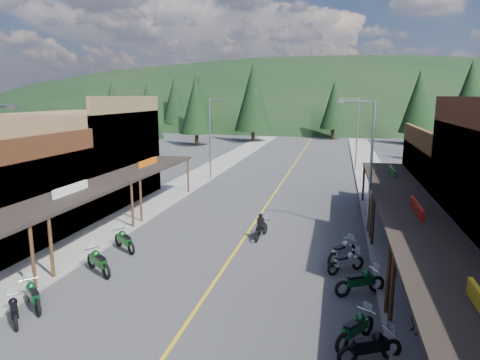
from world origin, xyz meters
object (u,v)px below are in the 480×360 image
Objects in this scene: pine_8 at (148,111)px; pine_3 at (334,105)px; bike_west_7 at (98,261)px; bike_east_7 at (360,281)px; streetlight_1 at (211,135)px; pedestrian_east_b at (382,198)px; streetlight_3 at (356,131)px; bike_east_8 at (346,261)px; bike_east_5 at (370,346)px; pine_2 at (253,97)px; pedestrian_east_a at (417,311)px; shop_east_3 at (475,187)px; rider_on_bike at (261,228)px; pine_4 at (418,102)px; shop_west_3 at (87,157)px; pine_7 at (175,100)px; bike_east_9 at (342,250)px; pine_10 at (196,104)px; bike_east_6 at (355,327)px; bike_west_6 at (33,294)px; pine_1 at (200,100)px; pine_11 at (469,105)px; pine_0 at (112,104)px; streetlight_2 at (369,161)px; bike_west_5 at (14,309)px.

pine_3 is at bearing 45.00° from pine_8.
bike_east_7 is (11.86, 0.52, -0.02)m from bike_west_7.
streetlight_1 reaches higher than pedestrian_east_b.
bike_east_8 is (-1.20, -28.39, -3.88)m from streetlight_3.
bike_east_7 reaches higher than bike_east_5.
pedestrian_east_a is at bearing -73.65° from pine_2.
bike_east_5 is at bearing -113.76° from shop_east_3.
rider_on_bike is at bearing -168.69° from bike_east_8.
pine_4 is (4.25, 48.70, 4.70)m from shop_east_3.
rider_on_bike is at bearing -21.19° from shop_west_3.
streetlight_1 is 45.39m from pine_3.
pine_7 is (-25.05, 54.00, 2.78)m from streetlight_1.
shop_west_3 is at bearing -108.01° from pine_3.
pine_7 reaches higher than bike_east_9.
pine_10 reaches higher than bike_east_6.
bike_east_5 reaches higher than bike_west_6.
pine_2 reaches higher than pine_4.
pine_1 is at bearing 147.04° from bike_east_9.
bike_west_6 is at bearing -77.87° from pine_10.
streetlight_3 reaches higher than rider_on_bike.
pine_3 is 4.89× the size of bike_east_7.
pine_4 is at bearing 142.50° from bike_east_5.
streetlight_1 is 3.72× the size of rider_on_bike.
bike_west_6 is at bearing -121.56° from pine_11.
streetlight_1 is 29.76m from pedestrian_east_a.
pine_0 is 5.71× the size of pedestrian_east_b.
pedestrian_east_a is at bearing 2.37° from bike_east_7.
pine_2 is at bearing 116.96° from shop_east_3.
bike_east_9 is (11.13, 3.98, -0.00)m from bike_west_7.
shop_east_3 is 5.81m from pedestrian_east_b.
pine_4 reaches higher than streetlight_3.
bike_east_6 is 6.03m from bike_east_8.
streetlight_3 is 3.72× the size of bike_east_6.
shop_east_3 is 7.80m from streetlight_2.
bike_east_6 is (12.94, -26.42, -3.85)m from streetlight_1.
bike_west_7 reaches higher than bike_west_5.
pine_10 reaches higher than bike_east_7.
pine_2 is (3.78, 46.70, 4.47)m from shop_west_3.
pine_0 is at bearing -168.07° from pedestrian_east_a.
pine_4 is at bearing 113.55° from bike_east_6.
pine_2 is 54.06m from rider_on_bike.
pine_10 is (14.00, -26.00, -0.45)m from pine_7.
pedestrian_east_a reaches higher than bike_east_6.
pine_8 is 4.70× the size of bike_west_6.
pine_8 is at bearing -86.19° from pine_1.
pine_2 is 1.21× the size of pine_10.
pine_3 reaches higher than streetlight_1.
bike_west_7 is 1.00× the size of bike_east_9.
pedestrian_east_a is at bearing -111.17° from shop_east_3.
pine_3 is 32.26m from pine_11.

